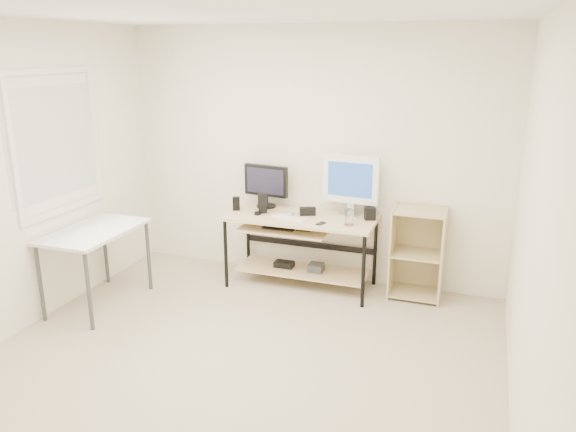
% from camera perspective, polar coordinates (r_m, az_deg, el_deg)
% --- Properties ---
extents(room, '(4.01, 4.01, 2.62)m').
position_cam_1_polar(room, '(4.08, -7.57, 1.66)').
color(room, '#BDAC91').
rests_on(room, ground).
extents(desk, '(1.50, 0.65, 0.75)m').
position_cam_1_polar(desk, '(5.69, 1.09, -2.03)').
color(desk, beige).
rests_on(desk, ground).
extents(side_table, '(0.60, 1.00, 0.75)m').
position_cam_1_polar(side_table, '(5.53, -19.06, -2.11)').
color(side_table, white).
rests_on(side_table, ground).
extents(shelf_unit, '(0.50, 0.40, 0.90)m').
position_cam_1_polar(shelf_unit, '(5.64, 13.05, -3.59)').
color(shelf_unit, tan).
rests_on(shelf_unit, ground).
extents(black_monitor, '(0.49, 0.20, 0.45)m').
position_cam_1_polar(black_monitor, '(5.89, -2.25, 3.34)').
color(black_monitor, black).
rests_on(black_monitor, desk).
extents(white_imac, '(0.58, 0.18, 0.61)m').
position_cam_1_polar(white_imac, '(5.60, 6.37, 3.55)').
color(white_imac, silver).
rests_on(white_imac, desk).
extents(keyboard, '(0.40, 0.21, 0.01)m').
position_cam_1_polar(keyboard, '(5.55, 0.18, -0.17)').
color(keyboard, white).
rests_on(keyboard, desk).
extents(mouse, '(0.11, 0.14, 0.04)m').
position_cam_1_polar(mouse, '(5.65, 0.19, 0.29)').
color(mouse, '#ABABB0').
rests_on(mouse, desk).
extents(center_speaker, '(0.17, 0.13, 0.08)m').
position_cam_1_polar(center_speaker, '(5.65, 2.01, 0.48)').
color(center_speaker, black).
rests_on(center_speaker, desk).
extents(speaker_left, '(0.13, 0.13, 0.19)m').
position_cam_1_polar(speaker_left, '(5.72, -2.59, 1.33)').
color(speaker_left, black).
rests_on(speaker_left, desk).
extents(speaker_right, '(0.13, 0.13, 0.12)m').
position_cam_1_polar(speaker_right, '(5.56, 8.32, 0.28)').
color(speaker_right, black).
rests_on(speaker_right, desk).
extents(audio_controller, '(0.08, 0.07, 0.15)m').
position_cam_1_polar(audio_controller, '(5.83, -5.27, 1.28)').
color(audio_controller, black).
rests_on(audio_controller, desk).
extents(volume_puck, '(0.08, 0.08, 0.03)m').
position_cam_1_polar(volume_puck, '(5.67, -3.11, 0.27)').
color(volume_puck, black).
rests_on(volume_puck, desk).
extents(smartphone, '(0.09, 0.12, 0.01)m').
position_cam_1_polar(smartphone, '(5.38, 3.37, -0.76)').
color(smartphone, black).
rests_on(smartphone, desk).
extents(coaster, '(0.12, 0.12, 0.01)m').
position_cam_1_polar(coaster, '(5.37, 6.18, -0.88)').
color(coaster, olive).
rests_on(coaster, desk).
extents(drinking_glass, '(0.09, 0.09, 0.15)m').
position_cam_1_polar(drinking_glass, '(5.35, 6.21, -0.08)').
color(drinking_glass, white).
rests_on(drinking_glass, coaster).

